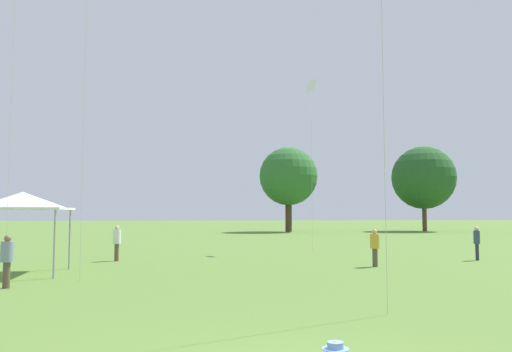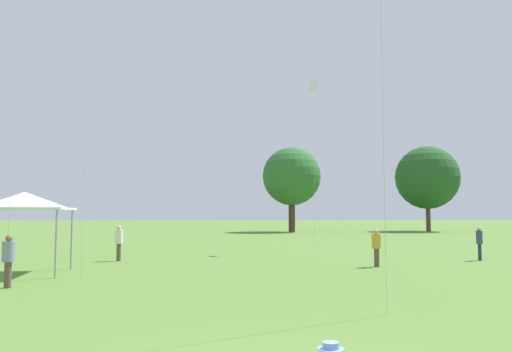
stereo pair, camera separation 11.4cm
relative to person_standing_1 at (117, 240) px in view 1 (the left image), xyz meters
name	(u,v)px [view 1 (the left image)]	position (x,y,z in m)	size (l,w,h in m)	color
person_standing_1	(117,240)	(0.00, 0.00, 0.00)	(0.51, 0.51, 1.63)	brown
person_standing_3	(375,245)	(11.11, -3.41, -0.06)	(0.55, 0.55, 1.54)	brown
person_standing_5	(7,257)	(-1.59, -8.27, -0.04)	(0.47, 0.47, 1.56)	brown
person_standing_6	(477,240)	(16.79, -1.05, -0.01)	(0.39, 0.39, 1.57)	#282D42
canopy_tent	(22,201)	(-2.50, -4.82, 1.68)	(3.50, 3.50, 2.98)	white
kite_6	(311,93)	(10.18, 5.11, 8.34)	(0.60, 0.84, 10.13)	white
distant_tree_0	(424,178)	(30.29, 35.99, 5.63)	(7.77, 7.77, 10.49)	brown
distant_tree_1	(288,177)	(13.29, 35.39, 5.64)	(6.97, 6.97, 10.12)	#473323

